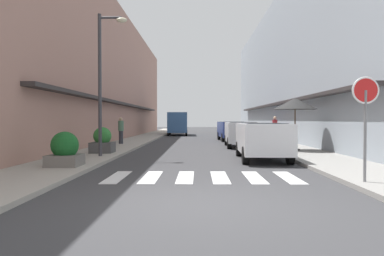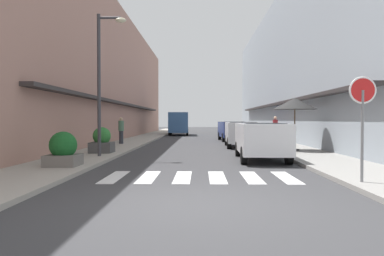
% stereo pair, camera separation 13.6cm
% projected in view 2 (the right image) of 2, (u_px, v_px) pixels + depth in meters
% --- Properties ---
extents(ground_plane, '(110.01, 110.01, 0.00)m').
position_uv_depth(ground_plane, '(200.00, 141.00, 26.85)').
color(ground_plane, '#38383A').
extents(sidewalk_left, '(2.56, 70.01, 0.12)m').
position_uv_depth(sidewalk_left, '(137.00, 140.00, 26.96)').
color(sidewalk_left, '#9E998E').
rests_on(sidewalk_left, ground_plane).
extents(sidewalk_right, '(2.56, 70.01, 0.12)m').
position_uv_depth(sidewalk_right, '(264.00, 141.00, 26.74)').
color(sidewalk_right, gray).
rests_on(sidewalk_right, ground_plane).
extents(building_row_left, '(5.50, 47.01, 10.28)m').
position_uv_depth(building_row_left, '(92.00, 75.00, 28.43)').
color(building_row_left, '#A87A6B').
rests_on(building_row_left, ground_plane).
extents(building_row_right, '(5.50, 47.01, 11.35)m').
position_uv_depth(building_row_right, '(310.00, 67.00, 28.02)').
color(building_row_right, '#939EA8').
rests_on(building_row_right, ground_plane).
extents(crosswalk, '(5.20, 2.20, 0.01)m').
position_uv_depth(crosswalk, '(200.00, 177.00, 9.99)').
color(crosswalk, silver).
rests_on(crosswalk, ground_plane).
extents(parked_car_near, '(1.92, 4.47, 1.47)m').
position_uv_depth(parked_car_near, '(261.00, 137.00, 14.28)').
color(parked_car_near, silver).
rests_on(parked_car_near, ground_plane).
extents(parked_car_mid, '(1.89, 4.19, 1.47)m').
position_uv_depth(parked_car_mid, '(241.00, 131.00, 21.08)').
color(parked_car_mid, silver).
rests_on(parked_car_mid, ground_plane).
extents(parked_car_far, '(1.98, 4.44, 1.47)m').
position_uv_depth(parked_car_far, '(232.00, 129.00, 27.44)').
color(parked_car_far, navy).
rests_on(parked_car_far, ground_plane).
extents(delivery_van, '(2.16, 5.47, 2.37)m').
position_uv_depth(delivery_van, '(179.00, 122.00, 37.78)').
color(delivery_van, '#33598C').
rests_on(delivery_van, ground_plane).
extents(round_street_sign, '(0.65, 0.07, 2.50)m').
position_uv_depth(round_street_sign, '(363.00, 101.00, 8.52)').
color(round_street_sign, slate).
rests_on(round_street_sign, sidewalk_right).
extents(street_lamp, '(1.19, 0.28, 5.77)m').
position_uv_depth(street_lamp, '(103.00, 70.00, 14.68)').
color(street_lamp, '#38383D').
rests_on(street_lamp, sidewalk_left).
extents(cafe_umbrella, '(2.13, 2.13, 2.54)m').
position_uv_depth(cafe_umbrella, '(295.00, 104.00, 17.48)').
color(cafe_umbrella, '#262626').
rests_on(cafe_umbrella, sidewalk_right).
extents(planter_corner, '(1.01, 1.01, 1.10)m').
position_uv_depth(planter_corner, '(63.00, 150.00, 11.57)').
color(planter_corner, slate).
rests_on(planter_corner, sidewalk_left).
extents(planter_midblock, '(0.99, 0.99, 1.15)m').
position_uv_depth(planter_midblock, '(102.00, 141.00, 16.28)').
color(planter_midblock, '#4C4C4C').
rests_on(planter_midblock, sidewalk_left).
extents(pedestrian_walking_near, '(0.34, 0.34, 1.64)m').
position_uv_depth(pedestrian_walking_near, '(121.00, 130.00, 22.34)').
color(pedestrian_walking_near, '#282B33').
rests_on(pedestrian_walking_near, sidewalk_left).
extents(pedestrian_walking_far, '(0.34, 0.34, 1.72)m').
position_uv_depth(pedestrian_walking_far, '(275.00, 128.00, 24.51)').
color(pedestrian_walking_far, '#282B33').
rests_on(pedestrian_walking_far, sidewalk_right).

